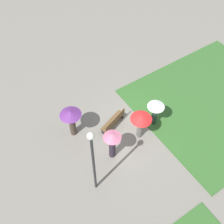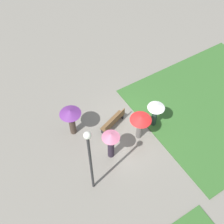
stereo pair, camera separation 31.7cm
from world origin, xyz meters
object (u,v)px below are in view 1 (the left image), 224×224
Objects in this scene: crowd_person_white at (155,110)px; crowd_person_purple at (71,117)px; crowd_person_pink at (112,141)px; lamp_post at (93,157)px; park_bench at (114,121)px; crowd_person_red at (141,120)px.

crowd_person_purple reaches higher than crowd_person_white.
crowd_person_pink is 3.22m from crowd_person_white.
crowd_person_purple is (-0.65, -3.48, -1.54)m from lamp_post.
crowd_person_pink is at bearing 34.82° from park_bench.
crowd_person_red is at bearing 102.70° from park_bench.
lamp_post is 2.37× the size of crowd_person_pink.
park_bench is 2.54m from crowd_person_purple.
crowd_person_red is 0.93× the size of crowd_person_purple.
park_bench is 0.90× the size of crowd_person_pink.
lamp_post reaches higher than crowd_person_red.
crowd_person_purple is (4.23, -1.97, 0.23)m from crowd_person_white.
crowd_person_purple is at bearing -97.78° from crowd_person_pink.
crowd_person_purple is at bearing -100.60° from lamp_post.
lamp_post is at bearing 23.69° from park_bench.
crowd_person_white is 0.88× the size of crowd_person_purple.
lamp_post is (2.82, 2.62, 2.54)m from park_bench.
park_bench is at bearing -78.40° from crowd_person_purple.
park_bench is 1.86m from crowd_person_red.
crowd_person_purple is (3.01, -2.21, 0.03)m from crowd_person_red.
crowd_person_white is at bearing 157.14° from crowd_person_pink.
lamp_post is 2.40× the size of crowd_person_purple.
crowd_person_red is at bearing -160.89° from lamp_post.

